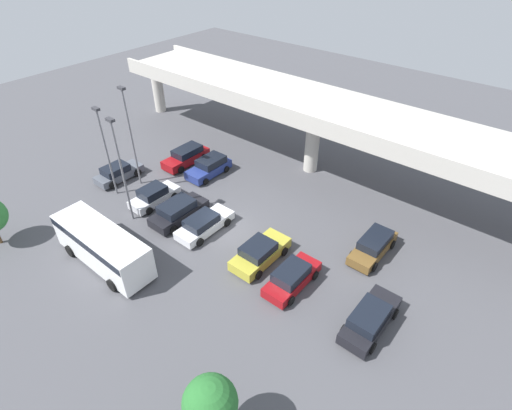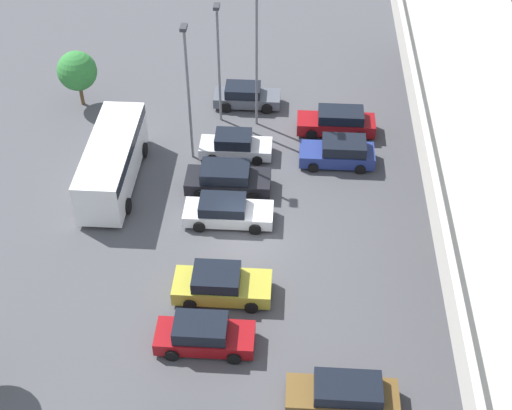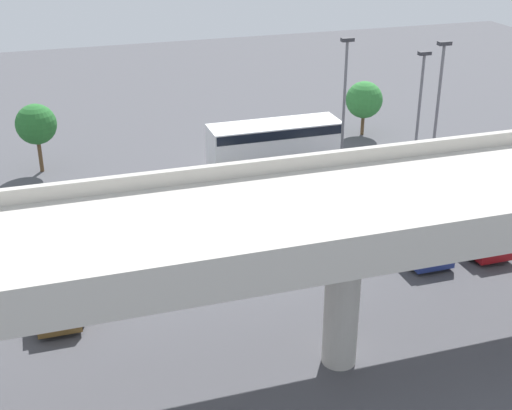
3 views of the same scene
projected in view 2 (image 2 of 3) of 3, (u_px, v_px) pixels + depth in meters
ground_plane at (246, 238)px, 37.95m from camera, size 94.11×94.11×0.00m
highway_overpass at (493, 160)px, 33.51m from camera, size 45.21×6.87×7.14m
parked_car_0 at (246, 96)px, 47.01m from camera, size 1.99×4.36×1.49m
parked_car_1 at (337, 122)px, 44.67m from camera, size 2.02×4.87×1.63m
parked_car_2 at (235, 146)px, 42.95m from camera, size 1.99×4.35×1.53m
parked_car_3 at (227, 179)px, 40.48m from camera, size 2.25×4.84×1.60m
parked_car_4 at (227, 211)px, 38.54m from camera, size 2.09×4.84×1.45m
parked_car_5 at (221, 285)px, 34.50m from camera, size 2.23×4.76×1.57m
parked_car_6 at (204, 335)px, 32.21m from camera, size 2.02×4.51×1.57m
parked_car_7 at (344, 395)px, 29.88m from camera, size 1.98×4.75×1.49m
parked_car_9 at (339, 152)px, 42.35m from camera, size 2.16×4.46×1.60m
shuttle_bus at (112, 159)px, 40.38m from camera, size 8.26×2.78×2.81m
lamp_post_near_aisle at (257, 52)px, 42.44m from camera, size 0.70×0.35×9.00m
lamp_post_mid_lot at (188, 85)px, 39.92m from camera, size 0.70×0.35×8.70m
lamp_post_by_overpass at (218, 56)px, 43.14m from camera, size 0.70×0.35×7.97m
tree_front_left at (77, 71)px, 45.92m from camera, size 2.57×2.57×3.82m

